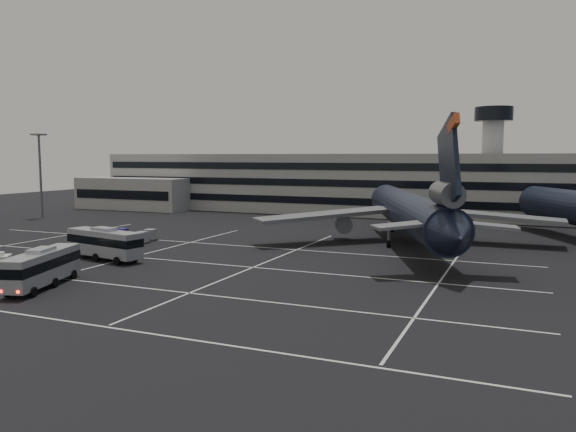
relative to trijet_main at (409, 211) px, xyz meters
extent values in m
plane|color=black|center=(-26.14, -27.99, -5.25)|extent=(260.00, 260.00, 0.00)
cube|color=silver|center=(-26.14, -37.99, -5.24)|extent=(90.00, 0.25, 0.01)
cube|color=silver|center=(-26.14, -23.99, -5.24)|extent=(90.00, 0.25, 0.01)
cube|color=silver|center=(-26.14, -9.99, -5.24)|extent=(90.00, 0.25, 0.01)
cube|color=silver|center=(-56.14, -21.99, -5.24)|extent=(0.25, 55.00, 0.01)
cube|color=silver|center=(-32.14, -21.99, -5.24)|extent=(0.25, 55.00, 0.01)
cube|color=silver|center=(-14.14, -21.99, -5.24)|extent=(0.25, 55.00, 0.01)
cube|color=silver|center=(7.86, -21.99, -5.24)|extent=(0.25, 55.00, 0.01)
cube|color=gray|center=(-26.14, 44.01, 1.75)|extent=(120.00, 18.00, 14.00)
cube|color=black|center=(-26.14, 34.96, -1.75)|extent=(118.00, 0.20, 1.60)
cube|color=black|center=(-26.14, 34.96, 2.25)|extent=(118.00, 0.20, 1.60)
cube|color=black|center=(-26.14, 34.96, 5.95)|extent=(118.00, 0.20, 1.60)
cube|color=gray|center=(-76.14, 32.01, -1.25)|extent=(30.00, 10.00, 8.00)
cylinder|color=gray|center=(8.86, 46.01, 5.75)|extent=(4.40, 4.40, 22.00)
cylinder|color=black|center=(8.86, 46.01, 17.25)|extent=(8.00, 8.00, 3.00)
ellipsoid|color=#38332B|center=(-86.14, 142.01, -15.75)|extent=(196.00, 140.00, 32.00)
ellipsoid|color=#38332B|center=(3.86, 142.01, -18.75)|extent=(252.00, 180.00, 44.00)
cylinder|color=slate|center=(-81.14, 7.01, 3.75)|extent=(0.50, 0.50, 18.00)
cube|color=slate|center=(-81.14, 7.01, 12.85)|extent=(2.40, 2.40, 0.35)
cylinder|color=black|center=(-0.18, 0.47, -0.05)|extent=(22.63, 46.76, 5.60)
cone|color=black|center=(-9.68, 24.89, -0.05)|extent=(6.85, 6.22, 5.60)
cone|color=black|center=(9.43, -24.23, -0.05)|extent=(6.51, 6.49, 5.04)
cube|color=black|center=(8.16, -20.97, 7.35)|extent=(3.90, 9.01, 10.97)
cube|color=#AC3E16|center=(8.70, -22.36, 11.55)|extent=(1.68, 3.21, 2.24)
cylinder|color=#595B60|center=(7.98, -20.50, 4.05)|extent=(4.69, 6.57, 2.70)
cube|color=slate|center=(3.88, -21.56, 0.55)|extent=(8.03, 6.79, 0.87)
cube|color=slate|center=(11.71, -18.51, 0.55)|extent=(7.92, 4.37, 0.87)
cube|color=slate|center=(-12.56, -2.20, -0.85)|extent=(19.79, 19.08, 1.75)
cylinder|color=#595B60|center=(-10.85, 1.68, -2.55)|extent=(4.51, 6.10, 2.70)
cube|color=slate|center=(10.74, 6.87, -0.85)|extent=(22.07, 5.78, 1.75)
cylinder|color=#595B60|center=(6.86, 8.57, -2.55)|extent=(4.51, 6.10, 2.70)
cylinder|color=slate|center=(-5.75, 14.78, -3.05)|extent=(0.44, 0.44, 3.00)
cylinder|color=black|center=(-5.75, 14.78, -4.70)|extent=(0.86, 1.21, 1.10)
cylinder|color=slate|center=(-2.44, -2.56, -3.05)|extent=(0.44, 0.44, 3.00)
cylinder|color=black|center=(-2.44, -2.56, -4.70)|extent=(0.86, 1.21, 1.10)
cylinder|color=slate|center=(3.53, -0.23, -3.05)|extent=(0.44, 0.44, 3.00)
cylinder|color=black|center=(3.53, -0.23, -4.70)|extent=(0.86, 1.21, 1.10)
cone|color=black|center=(16.36, 30.81, -0.05)|extent=(7.02, 6.53, 5.60)
cube|color=#9D9FA5|center=(-29.40, -41.79, -3.11)|extent=(5.94, 11.75, 3.14)
cube|color=black|center=(-29.40, -41.79, -2.73)|extent=(6.02, 11.83, 0.99)
cube|color=#9D9FA5|center=(-29.40, -41.79, -1.35)|extent=(2.54, 3.49, 0.37)
cylinder|color=black|center=(-29.44, -46.02, -4.75)|extent=(0.62, 1.06, 1.00)
cylinder|color=black|center=(-26.95, -45.24, -4.75)|extent=(0.62, 1.06, 1.00)
cylinder|color=black|center=(-30.65, -42.18, -4.75)|extent=(0.62, 1.06, 1.00)
cylinder|color=black|center=(-28.16, -41.40, -4.75)|extent=(0.62, 1.06, 1.00)
cylinder|color=black|center=(-31.86, -38.34, -4.75)|extent=(0.62, 1.06, 1.00)
cylinder|color=black|center=(-29.36, -37.56, -4.75)|extent=(0.62, 1.06, 1.00)
cube|color=#FF0C05|center=(-28.47, -47.54, -4.31)|extent=(0.27, 0.16, 0.23)
cube|color=#FF0C05|center=(-26.88, -47.04, -4.31)|extent=(0.27, 0.16, 0.23)
cube|color=#9D9FA5|center=(-34.11, -27.11, -3.02)|extent=(12.29, 5.11, 3.27)
cube|color=black|center=(-34.11, -27.11, -2.62)|extent=(12.36, 5.18, 1.04)
cube|color=#9D9FA5|center=(-34.11, -27.11, -1.18)|extent=(3.56, 2.37, 0.38)
cylinder|color=black|center=(-30.28, -29.30, -4.73)|extent=(1.10, 0.55, 1.05)
cylinder|color=black|center=(-29.73, -26.63, -4.73)|extent=(1.10, 0.55, 1.05)
cylinder|color=black|center=(-34.39, -28.45, -4.73)|extent=(1.10, 0.55, 1.05)
cylinder|color=black|center=(-33.83, -25.78, -4.73)|extent=(1.10, 0.55, 1.05)
cylinder|color=black|center=(-38.50, -27.59, -4.73)|extent=(1.10, 0.55, 1.05)
cylinder|color=black|center=(-37.94, -24.93, -4.73)|extent=(1.10, 0.55, 1.05)
cube|color=silver|center=(-43.57, -34.52, -4.62)|extent=(2.58, 2.86, 1.03)
cube|color=silver|center=(-43.24, -34.99, -3.93)|extent=(1.63, 1.57, 0.57)
cylinder|color=black|center=(-42.53, -34.91, -4.93)|extent=(0.58, 0.67, 0.64)
cylinder|color=black|center=(-44.62, -34.14, -4.93)|extent=(0.58, 0.67, 0.64)
cylinder|color=black|center=(-43.58, -33.41, -4.93)|extent=(0.58, 0.67, 0.64)
cube|color=#2D2D30|center=(-42.18, -20.47, -5.09)|extent=(2.26, 2.49, 0.18)
cylinder|color=black|center=(-42.18, -20.47, -5.15)|extent=(0.10, 0.20, 0.20)
cube|color=#96989E|center=(-42.18, -20.47, -4.22)|extent=(1.80, 1.80, 1.57)
cube|color=#2D2D30|center=(-37.37, -19.48, -5.09)|extent=(2.26, 2.49, 0.18)
cylinder|color=black|center=(-37.37, -19.48, -5.15)|extent=(0.10, 0.20, 0.20)
cube|color=#96989E|center=(-37.37, -19.48, -4.22)|extent=(1.80, 1.80, 1.57)
cube|color=#2D2D30|center=(-42.77, -17.58, -5.09)|extent=(2.26, 2.49, 0.18)
cylinder|color=black|center=(-42.77, -17.58, -5.15)|extent=(0.10, 0.20, 0.20)
cube|color=navy|center=(-42.77, -17.58, -4.22)|extent=(1.80, 1.80, 1.57)
cube|color=#2D2D30|center=(-37.96, -16.60, -5.09)|extent=(2.26, 2.49, 0.18)
cylinder|color=black|center=(-37.96, -16.60, -5.15)|extent=(0.10, 0.20, 0.20)
cube|color=#96989E|center=(-37.96, -16.60, -4.22)|extent=(1.80, 1.80, 1.57)
cube|color=#2D2D30|center=(-43.36, -14.69, -5.09)|extent=(2.26, 2.49, 0.18)
cylinder|color=black|center=(-43.36, -14.69, -5.15)|extent=(0.10, 0.20, 0.20)
cube|color=#96989E|center=(-43.36, -14.69, -4.22)|extent=(1.80, 1.80, 1.57)
cube|color=#2D2D30|center=(-38.55, -13.71, -5.09)|extent=(2.26, 2.49, 0.18)
cylinder|color=black|center=(-38.55, -13.71, -5.15)|extent=(0.10, 0.20, 0.20)
cube|color=#96989E|center=(-38.55, -13.71, -4.22)|extent=(1.80, 1.80, 1.57)
cube|color=#2D2D30|center=(-43.95, -11.81, -5.09)|extent=(2.26, 2.49, 0.18)
cylinder|color=black|center=(-43.95, -11.81, -5.15)|extent=(0.10, 0.20, 0.20)
cube|color=navy|center=(-43.95, -11.81, -4.22)|extent=(1.80, 1.80, 1.57)
cube|color=#2D2D30|center=(-39.14, -10.82, -5.09)|extent=(2.26, 2.49, 0.18)
cylinder|color=black|center=(-39.14, -10.82, -5.15)|extent=(0.10, 0.20, 0.20)
cube|color=#96989E|center=(-39.14, -10.82, -4.22)|extent=(1.80, 1.80, 1.57)
camera|label=1|loc=(16.05, -83.97, 8.16)|focal=35.00mm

